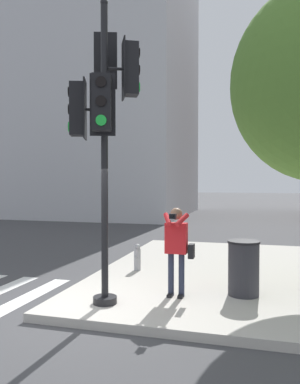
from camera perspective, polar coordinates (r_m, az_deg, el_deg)
The scene contains 7 objects.
ground_plane at distance 6.87m, azimuth -12.64°, elevation -17.81°, with size 160.00×160.00×0.00m, color #424244.
sidewalk_corner at distance 9.47m, azimuth 18.14°, elevation -11.98°, with size 8.00×8.00×0.15m.
traffic_signal_pole at distance 6.66m, azimuth -6.98°, elevation 12.59°, with size 1.20×1.22×5.27m.
person_photographer at distance 7.01m, azimuth 4.13°, elevation -7.83°, with size 0.58×0.54×1.64m.
fire_hydrant at distance 9.14m, azimuth -1.95°, elevation -9.90°, with size 0.16×0.22×0.64m.
trash_bin at distance 7.36m, azimuth 14.07°, elevation -11.14°, with size 0.60×0.60×1.02m.
building_left at distance 28.60m, azimuth -7.54°, elevation 17.00°, with size 12.72×11.93×19.86m.
Camera 1 is at (3.08, -5.70, 2.26)m, focal length 35.00 mm.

